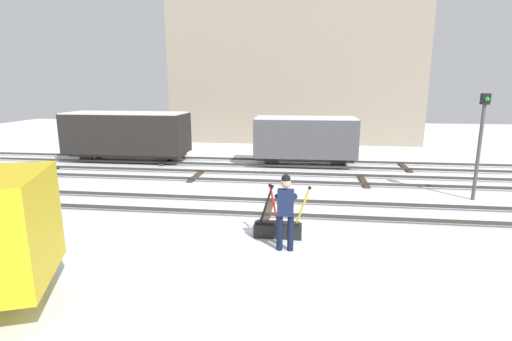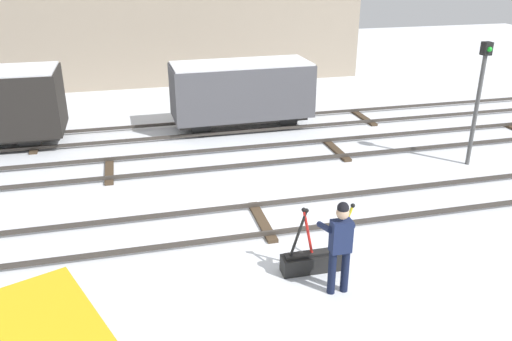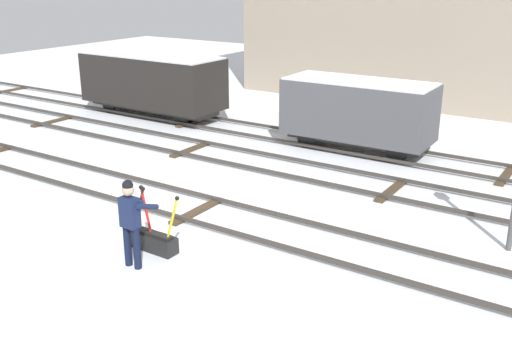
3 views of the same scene
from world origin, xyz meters
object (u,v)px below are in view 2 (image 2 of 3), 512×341
rail_worker (340,241)px  signal_post (479,91)px  switch_lever_frame (312,260)px  freight_car_far_end (241,91)px

rail_worker → signal_post: signal_post is taller
rail_worker → signal_post: (6.24, 4.96, 1.16)m
switch_lever_frame → rail_worker: size_ratio=0.78×
switch_lever_frame → freight_car_far_end: size_ratio=0.30×
rail_worker → freight_car_far_end: (0.42, 9.98, 0.29)m
switch_lever_frame → rail_worker: (0.22, -0.76, 0.83)m
freight_car_far_end → signal_post: bearing=-41.8°
switch_lever_frame → signal_post: size_ratio=0.40×
switch_lever_frame → signal_post: bearing=33.5°
switch_lever_frame → freight_car_far_end: (0.64, 9.21, 1.12)m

